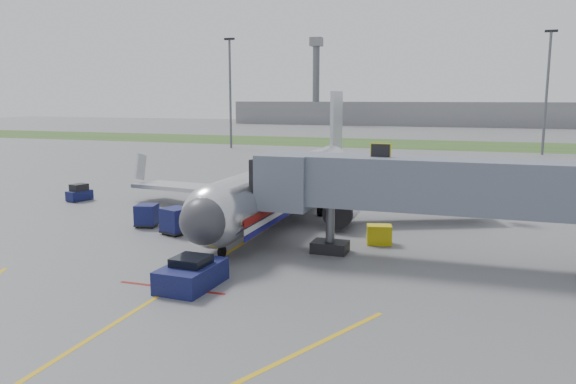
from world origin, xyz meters
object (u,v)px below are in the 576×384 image
(pushback_tug, at_px, (192,274))
(airliner, at_px, (290,183))
(baggage_tug, at_px, (79,193))
(belt_loader, at_px, (265,204))
(ramp_worker, at_px, (228,215))

(pushback_tug, bearing_deg, airliner, 92.70)
(pushback_tug, xyz_separation_m, baggage_tug, (-21.57, 18.34, 0.03))
(belt_loader, bearing_deg, baggage_tug, -176.20)
(airliner, distance_m, pushback_tug, 18.87)
(airliner, bearing_deg, belt_loader, 162.41)
(airliner, height_order, baggage_tug, airliner)
(pushback_tug, xyz_separation_m, ramp_worker, (-4.01, 13.19, 0.15))
(pushback_tug, height_order, baggage_tug, pushback_tug)
(airliner, bearing_deg, ramp_worker, -119.30)
(belt_loader, bearing_deg, airliner, -17.59)
(airliner, bearing_deg, baggage_tug, -178.86)
(baggage_tug, relative_size, belt_loader, 0.52)
(belt_loader, bearing_deg, pushback_tug, -80.13)
(airliner, height_order, ramp_worker, airliner)
(belt_loader, height_order, ramp_worker, belt_loader)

